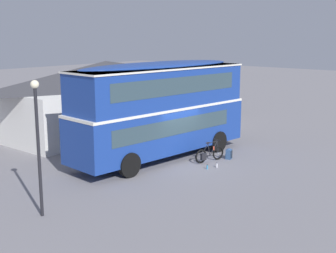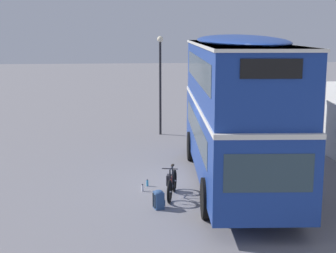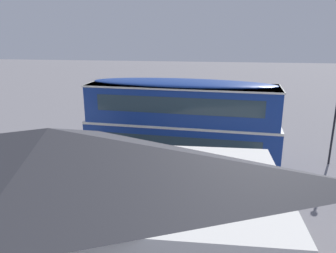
{
  "view_description": "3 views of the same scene",
  "coord_description": "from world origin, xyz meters",
  "px_view_note": "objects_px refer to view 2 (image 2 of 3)",
  "views": [
    {
      "loc": [
        -16.41,
        -13.42,
        6.11
      ],
      "look_at": [
        -0.87,
        -0.12,
        1.92
      ],
      "focal_mm": 48.67,
      "sensor_mm": 36.0,
      "label": 1
    },
    {
      "loc": [
        15.58,
        -2.61,
        4.95
      ],
      "look_at": [
        0.07,
        -1.08,
        1.95
      ],
      "focal_mm": 54.13,
      "sensor_mm": 36.0,
      "label": 2
    },
    {
      "loc": [
        -1.53,
        17.54,
        7.21
      ],
      "look_at": [
        0.79,
        0.37,
        2.11
      ],
      "focal_mm": 35.51,
      "sensor_mm": 36.0,
      "label": 3
    }
  ],
  "objects_px": {
    "water_bottle_blue_sports": "(147,183)",
    "street_lamp": "(160,74)",
    "double_decker_bus": "(236,103)",
    "water_bottle_clear_plastic": "(142,188)",
    "touring_bicycle": "(172,184)",
    "backpack_on_ground": "(159,199)"
  },
  "relations": [
    {
      "from": "street_lamp",
      "to": "backpack_on_ground",
      "type": "bearing_deg",
      "value": -5.03
    },
    {
      "from": "touring_bicycle",
      "to": "backpack_on_ground",
      "type": "distance_m",
      "value": 1.14
    },
    {
      "from": "double_decker_bus",
      "to": "touring_bicycle",
      "type": "relative_size",
      "value": 5.74
    },
    {
      "from": "double_decker_bus",
      "to": "touring_bicycle",
      "type": "xyz_separation_m",
      "value": [
        1.08,
        -2.16,
        -2.27
      ]
    },
    {
      "from": "touring_bicycle",
      "to": "water_bottle_blue_sports",
      "type": "relative_size",
      "value": 7.92
    },
    {
      "from": "water_bottle_clear_plastic",
      "to": "street_lamp",
      "type": "bearing_deg",
      "value": 171.56
    },
    {
      "from": "water_bottle_clear_plastic",
      "to": "backpack_on_ground",
      "type": "bearing_deg",
      "value": 13.44
    },
    {
      "from": "double_decker_bus",
      "to": "water_bottle_blue_sports",
      "type": "height_order",
      "value": "double_decker_bus"
    },
    {
      "from": "water_bottle_blue_sports",
      "to": "street_lamp",
      "type": "bearing_deg",
      "value": 172.29
    },
    {
      "from": "double_decker_bus",
      "to": "water_bottle_blue_sports",
      "type": "xyz_separation_m",
      "value": [
        0.01,
        -2.83,
        -2.54
      ]
    },
    {
      "from": "water_bottle_clear_plastic",
      "to": "street_lamp",
      "type": "distance_m",
      "value": 9.13
    },
    {
      "from": "backpack_on_ground",
      "to": "street_lamp",
      "type": "relative_size",
      "value": 0.12
    },
    {
      "from": "double_decker_bus",
      "to": "touring_bicycle",
      "type": "distance_m",
      "value": 3.31
    },
    {
      "from": "touring_bicycle",
      "to": "water_bottle_blue_sports",
      "type": "xyz_separation_m",
      "value": [
        -1.07,
        -0.67,
        -0.27
      ]
    },
    {
      "from": "water_bottle_blue_sports",
      "to": "water_bottle_clear_plastic",
      "type": "xyz_separation_m",
      "value": [
        0.51,
        -0.18,
        0.0
      ]
    },
    {
      "from": "water_bottle_blue_sports",
      "to": "street_lamp",
      "type": "xyz_separation_m",
      "value": [
        -8.09,
        1.1,
        2.77
      ]
    },
    {
      "from": "double_decker_bus",
      "to": "backpack_on_ground",
      "type": "distance_m",
      "value": 4.12
    },
    {
      "from": "water_bottle_clear_plastic",
      "to": "water_bottle_blue_sports",
      "type": "bearing_deg",
      "value": 160.57
    },
    {
      "from": "double_decker_bus",
      "to": "backpack_on_ground",
      "type": "xyz_separation_m",
      "value": [
        2.11,
        -2.63,
        -2.37
      ]
    },
    {
      "from": "double_decker_bus",
      "to": "water_bottle_clear_plastic",
      "type": "relative_size",
      "value": 44.2
    },
    {
      "from": "touring_bicycle",
      "to": "water_bottle_blue_sports",
      "type": "distance_m",
      "value": 1.29
    },
    {
      "from": "backpack_on_ground",
      "to": "water_bottle_clear_plastic",
      "type": "relative_size",
      "value": 2.37
    }
  ]
}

